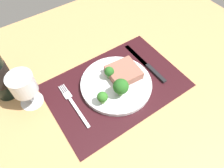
# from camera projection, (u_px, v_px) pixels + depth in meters

# --- Properties ---
(ground_plane) EXTENTS (1.40, 1.10, 0.03)m
(ground_plane) POSITION_uv_depth(u_px,v_px,m) (116.00, 88.00, 0.75)
(ground_plane) COLOR tan
(placemat) EXTENTS (0.47, 0.32, 0.00)m
(placemat) POSITION_uv_depth(u_px,v_px,m) (116.00, 85.00, 0.74)
(placemat) COLOR black
(placemat) RESTS_ON ground_plane
(plate) EXTENTS (0.25, 0.25, 0.02)m
(plate) POSITION_uv_depth(u_px,v_px,m) (116.00, 84.00, 0.73)
(plate) COLOR silver
(plate) RESTS_ON placemat
(steak) EXTENTS (0.11, 0.11, 0.03)m
(steak) POSITION_uv_depth(u_px,v_px,m) (124.00, 72.00, 0.73)
(steak) COLOR #8C5647
(steak) RESTS_ON plate
(broccoli_front_edge) EXTENTS (0.05, 0.05, 0.07)m
(broccoli_front_edge) POSITION_uv_depth(u_px,v_px,m) (121.00, 87.00, 0.66)
(broccoli_front_edge) COLOR #6B994C
(broccoli_front_edge) RESTS_ON plate
(broccoli_near_fork) EXTENTS (0.03, 0.03, 0.05)m
(broccoli_near_fork) POSITION_uv_depth(u_px,v_px,m) (102.00, 97.00, 0.65)
(broccoli_near_fork) COLOR #6B994C
(broccoli_near_fork) RESTS_ON plate
(broccoli_back_left) EXTENTS (0.03, 0.03, 0.05)m
(broccoli_back_left) POSITION_uv_depth(u_px,v_px,m) (109.00, 72.00, 0.71)
(broccoli_back_left) COLOR #5B8942
(broccoli_back_left) RESTS_ON plate
(fork) EXTENTS (0.02, 0.19, 0.01)m
(fork) POSITION_uv_depth(u_px,v_px,m) (74.00, 104.00, 0.69)
(fork) COLOR silver
(fork) RESTS_ON placemat
(knife) EXTENTS (0.02, 0.23, 0.01)m
(knife) POSITION_uv_depth(u_px,v_px,m) (148.00, 66.00, 0.79)
(knife) COLOR black
(knife) RESTS_ON placemat
(wine_glass) EXTENTS (0.08, 0.08, 0.13)m
(wine_glass) POSITION_uv_depth(u_px,v_px,m) (23.00, 86.00, 0.63)
(wine_glass) COLOR silver
(wine_glass) RESTS_ON ground_plane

